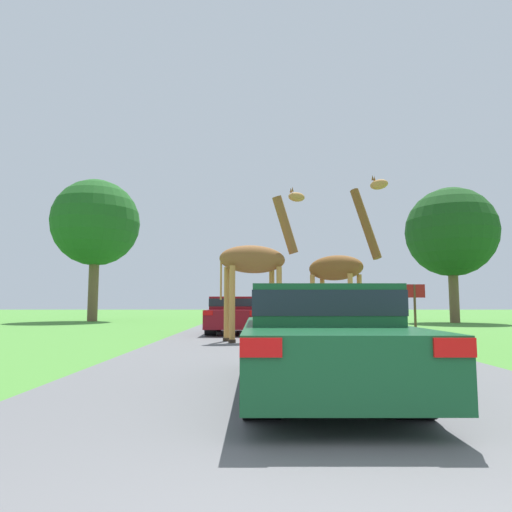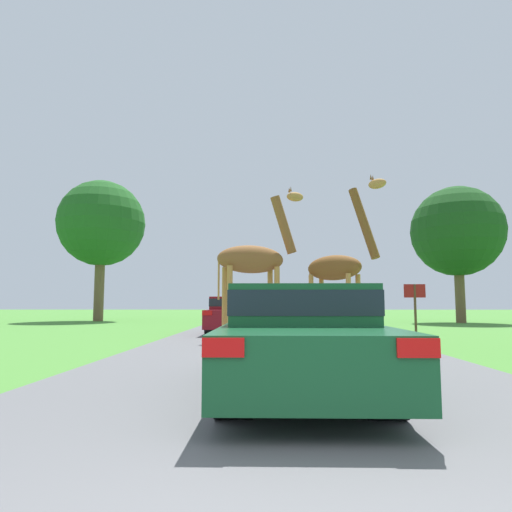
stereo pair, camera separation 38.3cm
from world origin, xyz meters
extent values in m
cube|color=#5B5B5E|center=(0.00, 30.00, 0.00)|extent=(7.26, 120.00, 0.00)
cylinder|color=#B77F3D|center=(-0.18, 12.61, 1.11)|extent=(0.17, 0.17, 2.22)
cylinder|color=#2D2319|center=(-0.18, 12.61, 0.05)|extent=(0.21, 0.21, 0.10)
cylinder|color=#B77F3D|center=(0.02, 12.03, 1.11)|extent=(0.17, 0.17, 2.22)
cylinder|color=#2D2319|center=(0.02, 12.03, 0.05)|extent=(0.21, 0.21, 0.10)
cylinder|color=#B77F3D|center=(-1.56, 12.13, 1.11)|extent=(0.17, 0.17, 2.22)
cylinder|color=#2D2319|center=(-1.56, 12.13, 0.05)|extent=(0.21, 0.21, 0.10)
cylinder|color=#B77F3D|center=(-1.36, 11.55, 1.11)|extent=(0.17, 0.17, 2.22)
cylinder|color=#2D2319|center=(-1.36, 11.55, 0.05)|extent=(0.21, 0.21, 0.10)
ellipsoid|color=brown|center=(-0.77, 12.08, 2.46)|extent=(2.21, 1.36, 0.85)
cylinder|color=brown|center=(0.24, 12.43, 3.57)|extent=(0.90, 0.56, 1.85)
ellipsoid|color=#B77F3D|center=(0.62, 12.56, 4.50)|extent=(0.61, 0.41, 0.30)
cylinder|color=#B77F3D|center=(-1.70, 11.76, 1.85)|extent=(0.06, 0.06, 1.22)
cone|color=brown|center=(0.44, 12.56, 4.73)|extent=(0.07, 0.07, 0.16)
cone|color=brown|center=(0.48, 12.44, 4.73)|extent=(0.07, 0.07, 0.16)
cylinder|color=#B77F3D|center=(2.53, 12.42, 1.01)|extent=(0.15, 0.15, 2.02)
cylinder|color=#2D2319|center=(2.53, 12.42, 0.05)|extent=(0.20, 0.20, 0.09)
cylinder|color=#B77F3D|center=(2.14, 11.95, 1.01)|extent=(0.15, 0.15, 2.02)
cylinder|color=#2D2319|center=(2.14, 11.95, 0.05)|extent=(0.20, 0.20, 0.09)
cylinder|color=#B77F3D|center=(1.50, 13.25, 1.01)|extent=(0.15, 0.15, 2.02)
cylinder|color=#2D2319|center=(1.50, 13.25, 0.05)|extent=(0.20, 0.20, 0.09)
cylinder|color=#B77F3D|center=(1.12, 12.77, 1.01)|extent=(0.15, 0.15, 2.02)
cylinder|color=#2D2319|center=(1.12, 12.77, 0.05)|extent=(0.20, 0.20, 0.09)
ellipsoid|color=brown|center=(1.82, 12.60, 2.24)|extent=(1.91, 1.74, 0.79)
cylinder|color=brown|center=(2.65, 11.93, 3.54)|extent=(0.91, 0.80, 2.25)
ellipsoid|color=#B77F3D|center=(3.01, 11.64, 4.66)|extent=(0.59, 0.54, 0.30)
cylinder|color=#B77F3D|center=(1.13, 13.16, 1.68)|extent=(0.05, 0.05, 1.11)
cone|color=brown|center=(2.92, 11.80, 4.89)|extent=(0.07, 0.07, 0.16)
cone|color=brown|center=(2.83, 11.70, 4.89)|extent=(0.07, 0.07, 0.16)
cube|color=#144C28|center=(0.13, 4.38, 0.56)|extent=(1.87, 4.78, 0.63)
cube|color=#144C28|center=(0.13, 4.38, 1.11)|extent=(1.68, 2.15, 0.47)
cube|color=#19232D|center=(0.13, 4.38, 1.13)|extent=(1.70, 2.17, 0.28)
cube|color=red|center=(-0.63, 1.98, 0.78)|extent=(0.34, 0.03, 0.15)
cube|color=red|center=(0.90, 1.98, 0.78)|extent=(0.34, 0.03, 0.15)
cylinder|color=black|center=(-0.61, 5.81, 0.28)|extent=(0.37, 0.57, 0.57)
cylinder|color=black|center=(0.88, 5.81, 0.28)|extent=(0.37, 0.57, 0.57)
cylinder|color=black|center=(-0.61, 2.94, 0.28)|extent=(0.37, 0.57, 0.57)
cylinder|color=black|center=(0.88, 2.94, 0.28)|extent=(0.37, 0.57, 0.57)
cube|color=silver|center=(-1.77, 26.96, 0.55)|extent=(1.71, 4.80, 0.59)
cube|color=silver|center=(-1.77, 26.96, 1.07)|extent=(1.54, 2.16, 0.45)
cube|color=#19232D|center=(-1.77, 26.96, 1.09)|extent=(1.55, 2.18, 0.27)
cube|color=red|center=(-2.47, 24.55, 0.76)|extent=(0.31, 0.03, 0.14)
cube|color=red|center=(-1.07, 24.55, 0.76)|extent=(0.31, 0.03, 0.14)
cylinder|color=black|center=(-2.46, 28.40, 0.30)|extent=(0.34, 0.59, 0.59)
cylinder|color=black|center=(-1.09, 28.40, 0.30)|extent=(0.34, 0.59, 0.59)
cylinder|color=black|center=(-2.46, 25.52, 0.30)|extent=(0.34, 0.59, 0.59)
cylinder|color=black|center=(-1.09, 25.52, 0.30)|extent=(0.34, 0.59, 0.59)
cube|color=#561914|center=(0.77, 20.68, 0.56)|extent=(1.99, 4.76, 0.55)
cube|color=#561914|center=(0.77, 20.68, 1.12)|extent=(1.79, 2.14, 0.57)
cube|color=#19232D|center=(0.77, 20.68, 1.15)|extent=(1.81, 2.16, 0.34)
cube|color=red|center=(-0.04, 18.29, 0.75)|extent=(0.36, 0.03, 0.13)
cube|color=red|center=(1.58, 18.29, 0.75)|extent=(0.36, 0.03, 0.13)
cylinder|color=black|center=(-0.02, 22.11, 0.33)|extent=(0.40, 0.67, 0.67)
cylinder|color=black|center=(1.57, 22.11, 0.33)|extent=(0.40, 0.67, 0.67)
cylinder|color=black|center=(-0.02, 19.25, 0.33)|extent=(0.40, 0.67, 0.67)
cylinder|color=black|center=(1.57, 19.25, 0.33)|extent=(0.40, 0.67, 0.67)
cube|color=maroon|center=(-1.50, 15.74, 0.57)|extent=(1.92, 3.97, 0.66)
cube|color=maroon|center=(-1.50, 15.74, 1.13)|extent=(1.73, 1.79, 0.48)
cube|color=#19232D|center=(-1.50, 15.74, 1.16)|extent=(1.75, 1.80, 0.29)
cube|color=red|center=(-2.29, 13.74, 0.80)|extent=(0.35, 0.03, 0.16)
cube|color=red|center=(-0.72, 13.74, 0.80)|extent=(0.35, 0.03, 0.16)
cylinder|color=black|center=(-2.27, 16.93, 0.28)|extent=(0.38, 0.56, 0.56)
cylinder|color=black|center=(-0.73, 16.93, 0.28)|extent=(0.38, 0.56, 0.56)
cylinder|color=black|center=(-2.27, 14.55, 0.28)|extent=(0.38, 0.56, 0.56)
cylinder|color=black|center=(-0.73, 14.55, 0.28)|extent=(0.38, 0.56, 0.56)
cylinder|color=brown|center=(10.97, 25.18, 2.28)|extent=(0.55, 0.55, 4.57)
sphere|color=#194719|center=(10.97, 25.18, 5.36)|extent=(5.30, 5.30, 5.30)
cylinder|color=brown|center=(-11.02, 27.31, 2.74)|extent=(0.62, 0.62, 5.48)
sphere|color=#1E561E|center=(-11.02, 27.31, 6.31)|extent=(5.55, 5.55, 5.55)
cylinder|color=#4C3823|center=(4.59, 13.49, 0.88)|extent=(0.08, 0.08, 1.76)
cube|color=maroon|center=(4.59, 13.49, 1.54)|extent=(0.70, 0.04, 0.44)
camera|label=1|loc=(-0.67, -1.67, 1.13)|focal=32.00mm
camera|label=2|loc=(-0.29, -1.67, 1.13)|focal=32.00mm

